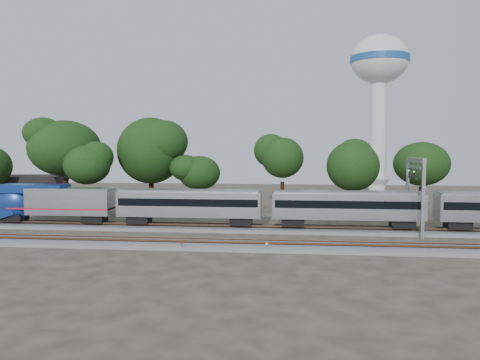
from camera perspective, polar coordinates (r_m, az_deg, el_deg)
The scene contains 17 objects.
ground at distance 53.78m, azimuth -6.06°, elevation -7.11°, with size 160.00×160.00×0.00m, color #383328.
track_far at distance 59.52m, azimuth -4.85°, elevation -5.82°, with size 160.00×5.00×0.73m.
track_near at distance 49.91m, azimuth -7.04°, elevation -7.74°, with size 160.00×5.00×0.73m.
train at distance 60.44m, azimuth 22.30°, elevation -2.98°, with size 113.61×3.25×4.79m.
switch_stand_red at distance 47.47m, azimuth -7.13°, elevation -7.83°, with size 0.32×0.06×0.99m.
switch_stand_white at distance 47.08m, azimuth 3.30°, elevation -8.00°, with size 0.27×0.10×0.87m.
switch_lever at distance 47.44m, azimuth -1.39°, elevation -8.40°, with size 0.50×0.30×0.30m, color #512D19.
water_tower at distance 107.90m, azimuth 16.60°, elevation 11.97°, with size 12.49×12.49×34.57m.
signal_gantry at distance 59.62m, azimuth 20.56°, elevation 0.20°, with size 0.63×7.50×9.12m.
brick_building at distance 88.56m, azimuth -24.29°, elevation -1.27°, with size 12.71×10.06×5.48m.
tree_1 at distance 77.72m, azimuth -20.54°, elevation 3.63°, with size 10.35×10.35×14.59m.
tree_2 at distance 72.54m, azimuth -18.14°, elevation 1.74°, with size 7.88×7.88×11.11m.
tree_3 at distance 77.22m, azimuth -10.82°, elevation 3.52°, with size 9.96×9.96×14.04m.
tree_4 at distance 73.63m, azimuth -4.98°, elevation 0.85°, with size 6.44×6.44×9.08m.
tree_5 at distance 77.70m, azimuth 5.21°, elevation 2.70°, with size 8.76×8.76×12.34m.
tree_6 at distance 72.39m, azimuth 13.60°, elevation 1.64°, with size 7.64×7.64×10.78m.
tree_7 at distance 78.55m, azimuth 21.24°, elevation 1.83°, with size 7.88×7.88×11.11m.
Camera 1 is at (11.12, -51.59, 10.34)m, focal length 35.00 mm.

